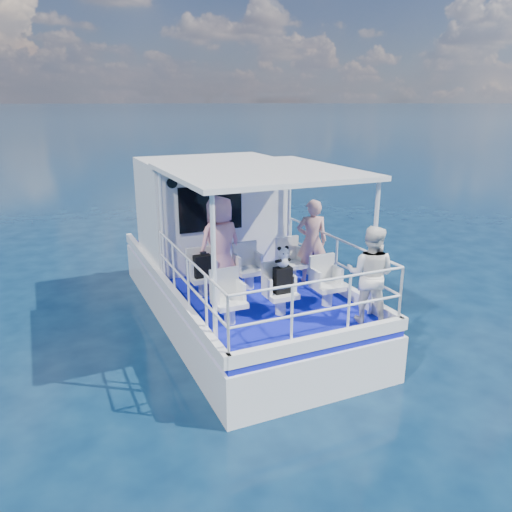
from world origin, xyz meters
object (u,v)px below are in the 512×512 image
at_px(passenger_stbd_aft, 370,275).
at_px(passenger_port_fwd, 220,244).
at_px(panda, 283,257).
at_px(backpack_center, 283,280).

bearing_deg(passenger_stbd_aft, passenger_port_fwd, -5.33).
height_order(passenger_port_fwd, panda, passenger_port_fwd).
bearing_deg(backpack_center, panda, 72.59).
bearing_deg(backpack_center, passenger_stbd_aft, -35.16).
relative_size(passenger_stbd_aft, panda, 4.50).
distance_m(passenger_port_fwd, panda, 1.53).
bearing_deg(panda, backpack_center, -107.41).
distance_m(passenger_stbd_aft, panda, 1.40).
distance_m(passenger_port_fwd, passenger_stbd_aft, 2.79).
distance_m(passenger_stbd_aft, backpack_center, 1.39).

